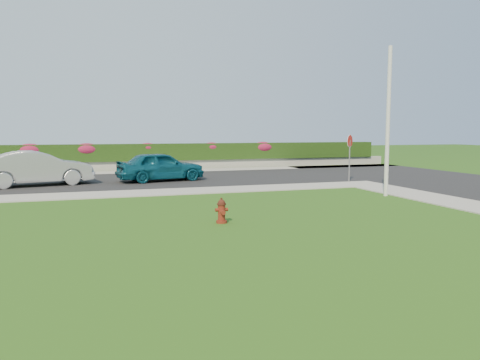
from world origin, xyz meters
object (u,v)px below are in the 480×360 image
object	(u,v)px
sedan_silver	(37,168)
utility_pole	(388,122)
sedan_teal	(161,166)
stop_sign	(350,147)
fire_hydrant	(222,211)

from	to	relation	value
sedan_silver	utility_pole	world-z (taller)	utility_pole
sedan_teal	stop_sign	size ratio (longest dim) A/B	1.82
utility_pole	stop_sign	distance (m)	4.96
fire_hydrant	sedan_teal	world-z (taller)	sedan_teal
sedan_teal	stop_sign	distance (m)	9.47
sedan_silver	sedan_teal	bearing A→B (deg)	-100.80
sedan_silver	utility_pole	xyz separation A→B (m)	(13.36, -7.73, 2.06)
fire_hydrant	sedan_silver	bearing A→B (deg)	117.38
utility_pole	fire_hydrant	bearing A→B (deg)	-157.19
sedan_silver	utility_pole	size ratio (longest dim) A/B	0.84
stop_sign	fire_hydrant	bearing A→B (deg)	-150.71
sedan_teal	sedan_silver	size ratio (longest dim) A/B	0.89
fire_hydrant	utility_pole	world-z (taller)	utility_pole
sedan_teal	sedan_silver	world-z (taller)	sedan_silver
sedan_silver	utility_pole	bearing A→B (deg)	-132.69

